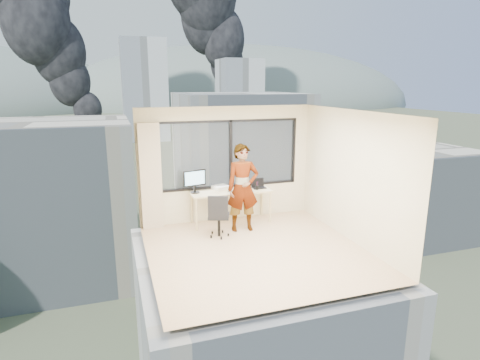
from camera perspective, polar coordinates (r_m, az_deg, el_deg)
name	(u,v)px	position (r m, az deg, el deg)	size (l,w,h in m)	color
floor	(256,251)	(7.61, 2.37, -10.16)	(4.00, 4.00, 0.01)	#D9B18D
ceiling	(258,112)	(6.98, 2.58, 9.76)	(4.00, 4.00, 0.01)	white
wall_front	(309,219)	(5.44, 9.89, -5.62)	(4.00, 0.01, 2.60)	beige
wall_left	(145,194)	(6.77, -13.61, -1.93)	(0.01, 4.00, 2.60)	beige
wall_right	(352,177)	(8.09, 15.87, 0.47)	(0.01, 4.00, 2.60)	beige
window_wall	(229,154)	(9.01, -1.67, 3.78)	(3.30, 0.16, 1.55)	black
curtain	(151,177)	(8.65, -12.75, 0.48)	(0.45, 0.14, 2.30)	beige
desk	(231,207)	(8.95, -1.31, -3.87)	(1.80, 0.60, 0.75)	beige
chair	(219,215)	(8.14, -3.07, -5.00)	(0.48, 0.48, 0.94)	black
person	(243,188)	(8.36, 0.41, -1.15)	(0.68, 0.45, 1.87)	#2D2D33
monitor	(195,181)	(8.67, -6.56, -0.19)	(0.52, 0.11, 0.52)	black
game_console	(221,187)	(8.99, -2.81, -1.05)	(0.34, 0.28, 0.08)	white
laptop	(259,184)	(9.05, 2.77, -0.57)	(0.30, 0.32, 0.19)	black
cellphone	(230,191)	(8.79, -1.39, -1.61)	(0.11, 0.05, 0.01)	black
pen_cup	(257,188)	(8.94, 2.48, -1.10)	(0.07, 0.07, 0.09)	black
handbag	(257,182)	(9.23, 2.50, -0.34)	(0.23, 0.12, 0.18)	#0D5142
exterior_ground	(121,141)	(127.69, -16.85, 5.47)	(400.00, 400.00, 0.04)	#515B3D
near_bldg_a	(38,203)	(38.44, -27.18, -3.02)	(16.00, 12.00, 14.00)	#F0E1C9
near_bldg_b	(240,161)	(47.67, -0.06, 2.76)	(14.00, 13.00, 16.00)	silver
near_bldg_c	(419,194)	(48.89, 24.37, -1.82)	(12.00, 10.00, 10.00)	#F0E1C9
far_tower_b	(144,91)	(126.96, -13.64, 12.43)	(13.00, 13.00, 30.00)	silver
far_tower_c	(239,95)	(154.06, -0.10, 12.23)	(15.00, 15.00, 26.00)	silver
hill_b	(236,104)	(342.64, -0.63, 10.89)	(300.00, 220.00, 96.00)	slate
tree_b	(219,269)	(28.30, -3.03, -12.67)	(7.60, 7.60, 9.00)	#1B521D
tree_c	(306,176)	(53.92, 9.44, 0.61)	(8.40, 8.40, 10.00)	#1B521D
smoke_plume_b	(240,28)	(187.16, -0.01, 21.09)	(30.00, 18.00, 70.00)	black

